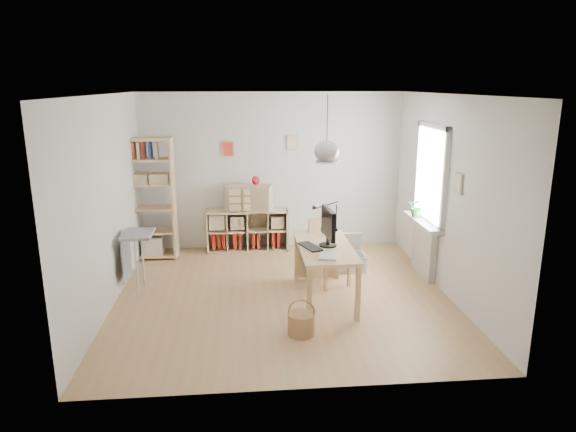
{
  "coord_description": "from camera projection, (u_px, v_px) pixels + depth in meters",
  "views": [
    {
      "loc": [
        -0.53,
        -6.55,
        2.83
      ],
      "look_at": [
        0.1,
        0.3,
        1.05
      ],
      "focal_mm": 32.0,
      "sensor_mm": 36.0,
      "label": 1
    }
  ],
  "objects": [
    {
      "name": "wicker_basket",
      "position": [
        301.0,
        323.0,
        5.94
      ],
      "size": [
        0.32,
        0.31,
        0.44
      ],
      "rotation": [
        0.0,
        0.0,
        -0.16
      ],
      "color": "olive",
      "rests_on": "ground"
    },
    {
      "name": "storage_chest",
      "position": [
        348.0,
        259.0,
        8.02
      ],
      "size": [
        0.52,
        0.59,
        0.54
      ],
      "rotation": [
        0.0,
        0.0,
        -0.03
      ],
      "color": "silver",
      "rests_on": "ground"
    },
    {
      "name": "paper_tray",
      "position": [
        329.0,
        256.0,
        6.32
      ],
      "size": [
        0.28,
        0.32,
        0.03
      ],
      "primitive_type": "cube",
      "rotation": [
        0.0,
        0.0,
        -0.27
      ],
      "color": "silver",
      "rests_on": "desk"
    },
    {
      "name": "task_lamp",
      "position": [
        324.0,
        213.0,
        7.32
      ],
      "size": [
        0.4,
        0.15,
        0.42
      ],
      "color": "black",
      "rests_on": "desk"
    },
    {
      "name": "drawer_chest",
      "position": [
        249.0,
        198.0,
        8.77
      ],
      "size": [
        0.83,
        0.53,
        0.44
      ],
      "primitive_type": "cube",
      "rotation": [
        0.0,
        0.0,
        -0.25
      ],
      "color": "tan",
      "rests_on": "cube_shelf"
    },
    {
      "name": "room_shell",
      "position": [
        327.0,
        151.0,
        6.47
      ],
      "size": [
        4.5,
        4.5,
        4.5
      ],
      "color": "white",
      "rests_on": "ground"
    },
    {
      "name": "radiator",
      "position": [
        424.0,
        249.0,
        7.74
      ],
      "size": [
        0.1,
        0.8,
        0.8
      ],
      "primitive_type": "cube",
      "color": "beige",
      "rests_on": "ground"
    },
    {
      "name": "windowsill",
      "position": [
        422.0,
        222.0,
        7.63
      ],
      "size": [
        0.22,
        1.2,
        0.06
      ],
      "primitive_type": "cube",
      "color": "silver",
      "rests_on": "radiator"
    },
    {
      "name": "potted_plant",
      "position": [
        418.0,
        207.0,
        7.77
      ],
      "size": [
        0.36,
        0.34,
        0.31
      ],
      "primitive_type": "imported",
      "rotation": [
        0.0,
        0.0,
        -0.43
      ],
      "color": "#286D2B",
      "rests_on": "windowsill"
    },
    {
      "name": "window_unit",
      "position": [
        431.0,
        174.0,
        7.46
      ],
      "size": [
        0.07,
        1.16,
        1.46
      ],
      "color": "white",
      "rests_on": "ground"
    },
    {
      "name": "monitor",
      "position": [
        328.0,
        225.0,
        6.7
      ],
      "size": [
        0.23,
        0.58,
        0.51
      ],
      "rotation": [
        0.0,
        0.0,
        0.07
      ],
      "color": "black",
      "rests_on": "desk"
    },
    {
      "name": "keyboard",
      "position": [
        310.0,
        247.0,
        6.71
      ],
      "size": [
        0.3,
        0.45,
        0.02
      ],
      "primitive_type": "cube",
      "rotation": [
        0.0,
        0.0,
        0.35
      ],
      "color": "black",
      "rests_on": "desk"
    },
    {
      "name": "red_vase",
      "position": [
        256.0,
        180.0,
        8.7
      ],
      "size": [
        0.13,
        0.13,
        0.15
      ],
      "primitive_type": "ellipsoid",
      "color": "#A50D22",
      "rests_on": "drawer_chest"
    },
    {
      "name": "tall_bookshelf",
      "position": [
        149.0,
        194.0,
        8.35
      ],
      "size": [
        0.8,
        0.38,
        2.0
      ],
      "color": "#DCB27E",
      "rests_on": "ground"
    },
    {
      "name": "ground",
      "position": [
        283.0,
        295.0,
        7.07
      ],
      "size": [
        4.5,
        4.5,
        0.0
      ],
      "primitive_type": "plane",
      "color": "tan",
      "rests_on": "ground"
    },
    {
      "name": "chair",
      "position": [
        328.0,
        247.0,
        7.39
      ],
      "size": [
        0.61,
        0.61,
        0.95
      ],
      "rotation": [
        0.0,
        0.0,
        0.41
      ],
      "color": "gray",
      "rests_on": "ground"
    },
    {
      "name": "side_table",
      "position": [
        133.0,
        245.0,
        7.06
      ],
      "size": [
        0.4,
        0.55,
        0.85
      ],
      "color": "gray",
      "rests_on": "ground"
    },
    {
      "name": "desk",
      "position": [
        325.0,
        252.0,
        6.81
      ],
      "size": [
        0.7,
        1.5,
        0.75
      ],
      "color": "#DCB27E",
      "rests_on": "ground"
    },
    {
      "name": "yarn_ball",
      "position": [
        326.0,
        229.0,
        7.28
      ],
      "size": [
        0.15,
        0.15,
        0.15
      ],
      "primitive_type": "sphere",
      "color": "#4B0A12",
      "rests_on": "desk"
    },
    {
      "name": "cube_shelf",
      "position": [
        246.0,
        233.0,
        8.96
      ],
      "size": [
        1.4,
        0.38,
        0.72
      ],
      "color": "tan",
      "rests_on": "ground"
    }
  ]
}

